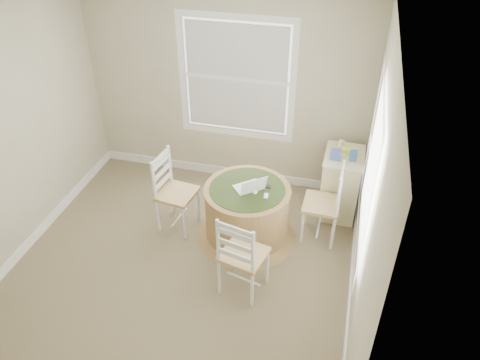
% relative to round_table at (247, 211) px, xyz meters
% --- Properties ---
extents(room, '(3.64, 3.64, 2.64)m').
position_rel_round_table_xyz_m(room, '(-0.40, -0.47, 0.92)').
color(room, '#807251').
rests_on(room, ground).
extents(round_table, '(1.14, 1.14, 0.69)m').
position_rel_round_table_xyz_m(round_table, '(0.00, 0.00, 0.00)').
color(round_table, '#A47D49').
rests_on(round_table, ground).
extents(chair_left, '(0.45, 0.47, 0.95)m').
position_rel_round_table_xyz_m(chair_left, '(-0.83, -0.01, 0.10)').
color(chair_left, white).
rests_on(chair_left, ground).
extents(chair_near, '(0.50, 0.49, 0.95)m').
position_rel_round_table_xyz_m(chair_near, '(0.15, -0.78, 0.10)').
color(chair_near, white).
rests_on(chair_near, ground).
extents(chair_right, '(0.41, 0.43, 0.95)m').
position_rel_round_table_xyz_m(chair_right, '(0.81, 0.21, 0.10)').
color(chair_right, white).
rests_on(chair_right, ground).
extents(laptop, '(0.40, 0.39, 0.21)m').
position_rel_round_table_xyz_m(laptop, '(0.03, 0.00, 0.34)').
color(laptop, white).
rests_on(laptop, round_table).
extents(mouse, '(0.06, 0.09, 0.03)m').
position_rel_round_table_xyz_m(mouse, '(0.10, -0.04, 0.32)').
color(mouse, white).
rests_on(mouse, round_table).
extents(phone, '(0.06, 0.09, 0.02)m').
position_rel_round_table_xyz_m(phone, '(0.22, -0.08, 0.31)').
color(phone, '#B7BABF').
rests_on(phone, round_table).
extents(keys, '(0.07, 0.06, 0.02)m').
position_rel_round_table_xyz_m(keys, '(0.21, 0.09, 0.31)').
color(keys, black).
rests_on(keys, round_table).
extents(corner_chest, '(0.47, 0.62, 0.82)m').
position_rel_round_table_xyz_m(corner_chest, '(0.98, 0.75, 0.03)').
color(corner_chest, beige).
rests_on(corner_chest, ground).
extents(tissue_box, '(0.12, 0.12, 0.10)m').
position_rel_round_table_xyz_m(tissue_box, '(0.87, 0.65, 0.49)').
color(tissue_box, '#5262BB').
rests_on(tissue_box, corner_chest).
extents(box_yellow, '(0.15, 0.10, 0.06)m').
position_rel_round_table_xyz_m(box_yellow, '(1.01, 0.81, 0.47)').
color(box_yellow, '#D5EB53').
rests_on(box_yellow, corner_chest).
extents(box_blue, '(0.08, 0.08, 0.12)m').
position_rel_round_table_xyz_m(box_blue, '(1.08, 0.66, 0.50)').
color(box_blue, '#35669F').
rests_on(box_blue, corner_chest).
extents(cup_cream, '(0.07, 0.07, 0.09)m').
position_rel_round_table_xyz_m(cup_cream, '(0.92, 0.93, 0.48)').
color(cup_cream, beige).
rests_on(cup_cream, corner_chest).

